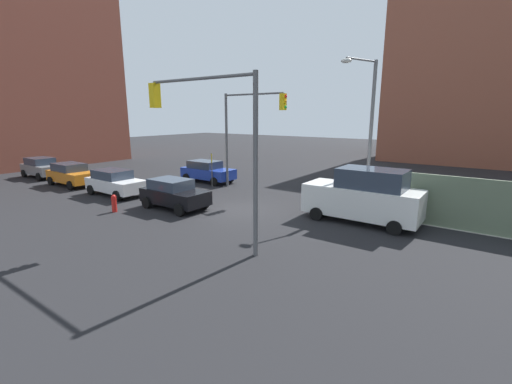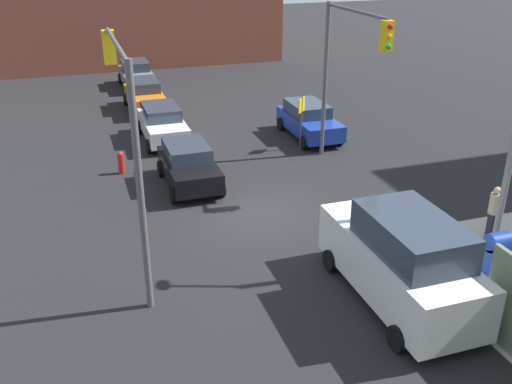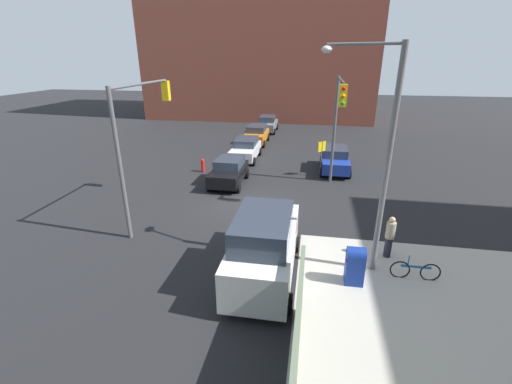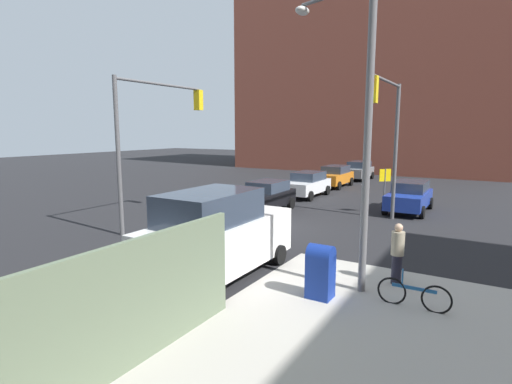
{
  "view_description": "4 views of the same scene",
  "coord_description": "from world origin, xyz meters",
  "views": [
    {
      "loc": [
        11.4,
        -14.09,
        5.06
      ],
      "look_at": [
        -0.01,
        1.81,
        0.64
      ],
      "focal_mm": 24.0,
      "sensor_mm": 36.0,
      "label": 1
    },
    {
      "loc": [
        17.21,
        -5.78,
        8.99
      ],
      "look_at": [
        1.0,
        -0.4,
        1.2
      ],
      "focal_mm": 40.0,
      "sensor_mm": 36.0,
      "label": 2
    },
    {
      "loc": [
        16.82,
        3.3,
        7.55
      ],
      "look_at": [
        0.12,
        0.43,
        0.79
      ],
      "focal_mm": 24.0,
      "sensor_mm": 36.0,
      "label": 3
    },
    {
      "loc": [
        15.54,
        8.66,
        4.33
      ],
      "look_at": [
        1.1,
        -0.01,
        1.73
      ],
      "focal_mm": 28.0,
      "sensor_mm": 36.0,
      "label": 4
    }
  ],
  "objects": [
    {
      "name": "coupe_blue",
      "position": [
        -6.82,
        4.86,
        0.84
      ],
      "size": [
        4.25,
        2.02,
        1.62
      ],
      "color": "#1E389E",
      "rests_on": "ground"
    },
    {
      "name": "mailbox_blue",
      "position": [
        6.2,
        5.0,
        0.76
      ],
      "size": [
        0.56,
        0.64,
        1.43
      ],
      "color": "navy",
      "rests_on": "ground"
    },
    {
      "name": "street_lamp_corner",
      "position": [
        5.08,
        5.45,
        4.7
      ],
      "size": [
        1.18,
        2.54,
        8.0
      ],
      "color": "slate",
      "rests_on": "ground"
    },
    {
      "name": "sedan_white",
      "position": [
        -8.53,
        -1.86,
        0.84
      ],
      "size": [
        4.25,
        2.02,
        1.62
      ],
      "color": "white",
      "rests_on": "ground"
    },
    {
      "name": "pedestrian_crossing",
      "position": [
        4.2,
        6.5,
        0.92
      ],
      "size": [
        0.36,
        0.36,
        1.76
      ],
      "rotation": [
        0.0,
        0.0,
        3.81
      ],
      "color": "#9E937A",
      "rests_on": "ground"
    },
    {
      "name": "coupe_gray",
      "position": [
        -19.3,
        -1.67,
        0.84
      ],
      "size": [
        4.02,
        2.02,
        1.62
      ],
      "color": "slate",
      "rests_on": "ground"
    },
    {
      "name": "van_white_delivery",
      "position": [
        6.34,
        1.8,
        1.28
      ],
      "size": [
        5.4,
        2.32,
        2.62
      ],
      "color": "white",
      "rests_on": "ground"
    },
    {
      "name": "coupe_orange",
      "position": [
        -13.94,
        -1.93,
        0.84
      ],
      "size": [
        4.21,
        2.02,
        1.62
      ],
      "color": "orange",
      "rests_on": "ground"
    },
    {
      "name": "traffic_signal_nw_corner",
      "position": [
        -2.63,
        4.5,
        4.6
      ],
      "size": [
        4.96,
        0.36,
        6.5
      ],
      "color": "#59595B",
      "rests_on": "ground"
    },
    {
      "name": "fire_hydrant",
      "position": [
        -5.0,
        -4.2,
        0.49
      ],
      "size": [
        0.26,
        0.26,
        0.94
      ],
      "color": "red",
      "rests_on": "ground"
    },
    {
      "name": "bicycle_leaning_on_fence",
      "position": [
        5.6,
        7.2,
        0.35
      ],
      "size": [
        0.05,
        1.75,
        0.97
      ],
      "color": "black",
      "rests_on": "ground"
    },
    {
      "name": "ground_plane",
      "position": [
        0.0,
        0.0,
        0.0
      ],
      "size": [
        120.0,
        120.0,
        0.0
      ],
      "primitive_type": "plane",
      "color": "black"
    },
    {
      "name": "traffic_signal_se_corner",
      "position": [
        2.38,
        -4.5,
        4.64
      ],
      "size": [
        5.56,
        0.36,
        6.5
      ],
      "color": "#59595B",
      "rests_on": "ground"
    },
    {
      "name": "building_brick_west",
      "position": [
        -32.0,
        -3.99,
        11.72
      ],
      "size": [
        16.0,
        28.0,
        23.44
      ],
      "color": "brown",
      "rests_on": "ground"
    },
    {
      "name": "coupe_black",
      "position": [
        -2.98,
        -1.82,
        0.84
      ],
      "size": [
        3.9,
        2.02,
        1.62
      ],
      "color": "black",
      "rests_on": "ground"
    },
    {
      "name": "warning_sign_two_way",
      "position": [
        -5.4,
        3.86,
        1.64
      ],
      "size": [
        0.48,
        0.48,
        2.4
      ],
      "color": "#4C4C4C",
      "rests_on": "ground"
    }
  ]
}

